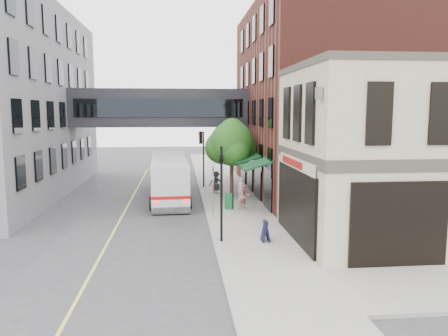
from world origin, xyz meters
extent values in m
plane|color=#38383A|center=(0.00, 0.00, 0.00)|extent=(120.00, 120.00, 0.00)
cube|color=gray|center=(2.00, 14.00, 0.07)|extent=(4.00, 60.00, 0.15)
cube|color=tan|center=(9.00, 2.00, 4.08)|extent=(10.00, 8.00, 8.15)
cube|color=#38332B|center=(9.00, 2.00, 4.15)|extent=(10.12, 8.12, 0.50)
cube|color=#38332B|center=(9.00, 2.00, 8.30)|extent=(10.12, 8.12, 0.30)
cube|color=black|center=(3.94, 2.00, 1.85)|extent=(0.14, 6.40, 3.40)
cube|color=black|center=(3.90, 2.00, 1.85)|extent=(0.04, 5.90, 3.00)
cube|color=maroon|center=(3.88, 2.60, 3.80)|extent=(0.03, 3.60, 0.32)
cube|color=#54221A|center=(10.00, 15.00, 7.00)|extent=(12.00, 18.00, 14.00)
cube|color=#0D3920|center=(3.14, 13.75, 3.00)|extent=(1.80, 13.00, 0.40)
cube|color=black|center=(-3.00, 18.00, 6.50)|extent=(14.00, 3.00, 3.00)
cube|color=black|center=(-3.00, 16.45, 6.50)|extent=(13.00, 0.08, 1.40)
cube|color=black|center=(-3.00, 19.55, 6.50)|extent=(13.00, 0.08, 1.40)
cylinder|color=black|center=(0.40, 2.00, 2.40)|extent=(0.12, 0.12, 4.50)
cube|color=black|center=(0.18, 2.00, 2.75)|extent=(0.25, 0.22, 0.30)
imported|color=black|center=(0.40, 2.00, 4.25)|extent=(0.20, 0.16, 1.00)
cylinder|color=black|center=(0.40, 17.00, 2.40)|extent=(0.12, 0.12, 4.50)
cube|color=black|center=(0.18, 17.00, 2.75)|extent=(0.25, 0.22, 0.30)
cube|color=black|center=(0.18, 17.00, 4.15)|extent=(0.28, 0.28, 1.00)
sphere|color=#FF0C05|center=(0.02, 17.00, 4.50)|extent=(0.18, 0.18, 0.18)
cylinder|color=gray|center=(0.40, 7.00, 1.65)|extent=(0.08, 0.08, 3.00)
cube|color=white|center=(0.38, 7.00, 2.35)|extent=(0.03, 0.75, 0.22)
cube|color=#0C591E|center=(0.38, 7.00, 2.90)|extent=(0.03, 0.70, 0.18)
cube|color=#B20C0C|center=(0.38, 7.00, 1.85)|extent=(0.03, 0.30, 0.40)
cylinder|color=#382619|center=(2.20, 13.00, 1.55)|extent=(0.28, 0.28, 2.80)
sphere|color=#154F17|center=(2.20, 13.00, 3.95)|extent=(3.20, 3.20, 3.20)
sphere|color=#154F17|center=(3.00, 13.50, 3.55)|extent=(2.20, 2.20, 2.20)
sphere|color=#154F17|center=(1.50, 13.30, 3.65)|extent=(2.40, 2.40, 2.40)
sphere|color=#154F17|center=(2.30, 13.60, 4.75)|extent=(2.00, 2.00, 2.00)
cube|color=#D8CC4C|center=(-5.00, 10.00, 0.01)|extent=(0.12, 40.00, 0.01)
cube|color=silver|center=(-2.30, 13.37, 1.55)|extent=(2.80, 10.90, 2.73)
cube|color=black|center=(-2.30, 13.37, 2.02)|extent=(2.84, 10.72, 0.99)
cube|color=#B20C0C|center=(-2.30, 13.37, 1.08)|extent=(2.85, 10.92, 0.21)
cylinder|color=black|center=(-3.31, 9.37, 0.47)|extent=(0.32, 0.95, 0.94)
cylinder|color=black|center=(-0.97, 9.47, 0.47)|extent=(0.32, 0.95, 0.94)
cylinder|color=black|center=(-3.63, 16.89, 0.47)|extent=(0.32, 0.95, 0.94)
cylinder|color=black|center=(-1.28, 16.99, 0.47)|extent=(0.32, 0.95, 0.94)
imported|color=white|center=(2.70, 11.48, 0.94)|extent=(0.61, 0.44, 1.58)
imported|color=tan|center=(2.49, 8.69, 0.95)|extent=(0.97, 0.90, 1.59)
imported|color=black|center=(1.14, 13.96, 0.99)|extent=(1.16, 0.76, 1.69)
cube|color=#14582D|center=(1.55, 8.83, 0.62)|extent=(0.60, 0.57, 0.94)
cube|color=black|center=(2.47, 1.78, 0.64)|extent=(0.37, 0.56, 0.99)
camera|label=1|loc=(-1.52, -17.93, 6.25)|focal=35.00mm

